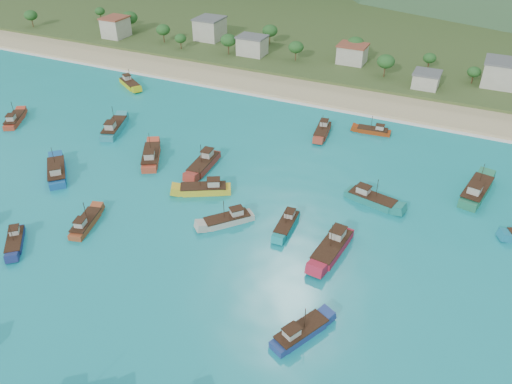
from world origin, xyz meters
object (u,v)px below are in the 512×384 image
at_px(boat_19, 205,190).
at_px(boat_20, 300,333).
at_px(boat_16, 130,84).
at_px(boat_4, 114,128).
at_px(boat_5, 15,120).
at_px(boat_11, 204,164).
at_px(boat_23, 332,248).
at_px(boat_1, 15,241).
at_px(boat_21, 86,224).
at_px(boat_14, 228,220).
at_px(boat_27, 371,200).
at_px(boat_31, 322,131).
at_px(boat_9, 57,172).
at_px(boat_17, 373,131).
at_px(boat_10, 476,191).
at_px(boat_2, 287,224).
at_px(boat_32, 151,157).

bearing_deg(boat_19, boat_20, -159.24).
height_order(boat_16, boat_20, boat_16).
xyz_separation_m(boat_4, boat_5, (-27.27, -7.01, -0.19)).
height_order(boat_11, boat_23, boat_23).
bearing_deg(boat_23, boat_1, 28.73).
relative_size(boat_1, boat_19, 0.75).
distance_m(boat_5, boat_21, 55.36).
bearing_deg(boat_16, boat_14, 82.58).
bearing_deg(boat_23, boat_16, -25.31).
xyz_separation_m(boat_4, boat_14, (44.72, -22.11, -0.23)).
distance_m(boat_27, boat_31, 31.56).
xyz_separation_m(boat_9, boat_27, (65.29, 19.13, -0.12)).
relative_size(boat_4, boat_9, 1.13).
bearing_deg(boat_27, boat_17, -154.63).
relative_size(boat_9, boat_10, 0.82).
bearing_deg(boat_31, boat_2, 91.50).
relative_size(boat_19, boat_23, 0.89).
bearing_deg(boat_21, boat_2, 9.20).
bearing_deg(boat_27, boat_5, -76.05).
bearing_deg(boat_11, boat_14, 128.08).
relative_size(boat_11, boat_31, 1.14).
distance_m(boat_11, boat_23, 38.74).
bearing_deg(boat_32, boat_10, -16.66).
bearing_deg(boat_23, boat_32, -9.87).
bearing_deg(boat_1, boat_19, -168.78).
bearing_deg(boat_17, boat_2, 168.45).
bearing_deg(boat_20, boat_32, 172.22).
relative_size(boat_19, boat_21, 1.13).
bearing_deg(boat_21, boat_32, 81.89).
height_order(boat_14, boat_16, boat_16).
bearing_deg(boat_20, boat_4, 174.20).
bearing_deg(boat_10, boat_11, -155.37).
distance_m(boat_1, boat_16, 76.45).
bearing_deg(boat_9, boat_14, -43.69).
height_order(boat_17, boat_20, boat_20).
bearing_deg(boat_5, boat_17, -8.31).
distance_m(boat_5, boat_32, 44.60).
distance_m(boat_9, boat_27, 68.04).
bearing_deg(boat_1, boat_9, -105.29).
xyz_separation_m(boat_5, boat_21, (48.04, -27.51, -0.10)).
bearing_deg(boat_2, boat_1, 27.13).
height_order(boat_1, boat_31, boat_31).
xyz_separation_m(boat_9, boat_23, (62.84, 1.04, 0.01)).
distance_m(boat_14, boat_23, 20.65).
bearing_deg(boat_14, boat_10, -102.70).
bearing_deg(boat_19, boat_10, -94.69).
bearing_deg(boat_32, boat_16, 102.91).
height_order(boat_10, boat_14, boat_10).
bearing_deg(boat_31, boat_20, 98.25).
xyz_separation_m(boat_10, boat_20, (-19.69, -50.03, -0.35)).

